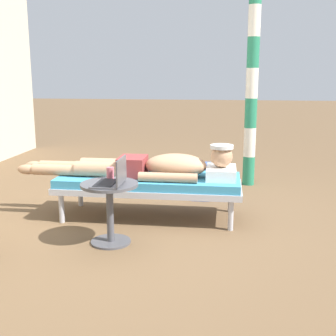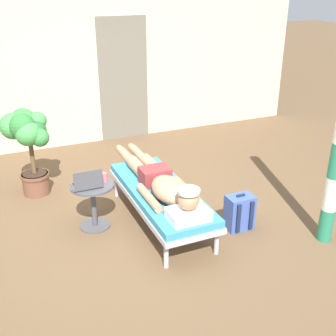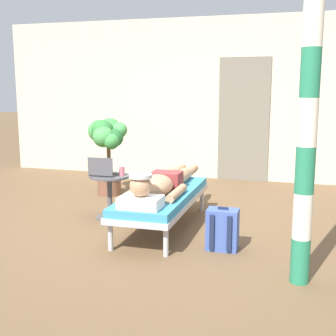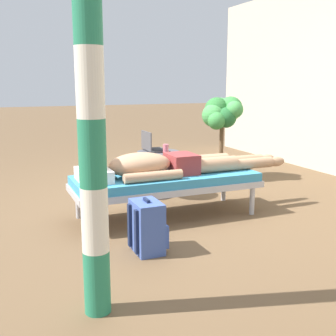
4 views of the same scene
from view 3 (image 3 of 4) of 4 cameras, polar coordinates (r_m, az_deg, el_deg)
ground_plane at (r=5.19m, az=-2.87°, el=-7.15°), size 40.00×40.00×0.00m
house_wall_back at (r=7.72m, az=5.83°, el=8.72°), size 7.60×0.20×2.70m
house_door_panel at (r=7.54m, az=9.65°, el=6.08°), size 0.84×0.03×2.04m
lounge_chair at (r=4.95m, az=-0.72°, el=-3.85°), size 0.66×1.81×0.42m
person_reclining at (r=4.87m, az=-0.85°, el=-1.97°), size 0.53×2.17×0.33m
side_table at (r=5.38m, az=-7.47°, el=-2.67°), size 0.48×0.48×0.52m
laptop at (r=5.31m, az=-8.34°, el=-0.37°), size 0.31×0.24×0.23m
drink_glass at (r=5.30m, az=-5.91°, el=-0.42°), size 0.06×0.06×0.10m
backpack at (r=4.38m, az=6.98°, el=-7.83°), size 0.30×0.26×0.42m
potted_plant at (r=6.52m, az=-7.80°, el=3.27°), size 0.58×0.58×1.11m
porch_post at (r=3.56m, az=17.41°, el=5.59°), size 0.15×0.15×2.58m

